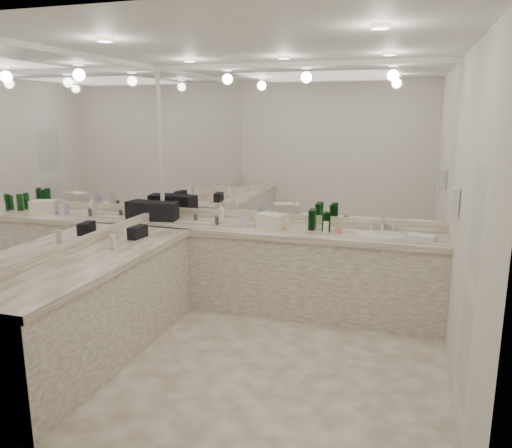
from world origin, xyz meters
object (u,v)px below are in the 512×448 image
(soap_bottle_c, at_px, (280,221))
(soap_bottle_b, at_px, (244,218))
(soap_bottle_a, at_px, (221,213))
(black_toiletry_bag, at_px, (161,211))
(sink, at_px, (381,236))
(hand_towel, at_px, (421,237))
(wall_phone, at_px, (454,202))
(cream_cosmetic_case, at_px, (272,221))

(soap_bottle_c, bearing_deg, soap_bottle_b, 178.99)
(soap_bottle_a, bearing_deg, soap_bottle_c, -11.08)
(black_toiletry_bag, bearing_deg, soap_bottle_c, -3.61)
(soap_bottle_a, distance_m, soap_bottle_c, 0.72)
(sink, height_order, soap_bottle_c, soap_bottle_c)
(hand_towel, bearing_deg, wall_phone, -63.15)
(wall_phone, relative_size, cream_cosmetic_case, 0.83)
(hand_towel, bearing_deg, cream_cosmetic_case, 179.43)
(wall_phone, height_order, cream_cosmetic_case, wall_phone)
(sink, distance_m, cream_cosmetic_case, 1.12)
(sink, height_order, hand_towel, hand_towel)
(black_toiletry_bag, distance_m, soap_bottle_c, 1.41)
(sink, height_order, wall_phone, wall_phone)
(sink, height_order, soap_bottle_a, soap_bottle_a)
(soap_bottle_b, height_order, soap_bottle_c, soap_bottle_b)
(black_toiletry_bag, distance_m, hand_towel, 2.81)
(hand_towel, relative_size, soap_bottle_a, 1.08)
(black_toiletry_bag, relative_size, soap_bottle_b, 1.91)
(soap_bottle_c, bearing_deg, black_toiletry_bag, 176.39)
(wall_phone, bearing_deg, cream_cosmetic_case, 164.86)
(wall_phone, distance_m, soap_bottle_a, 2.42)
(soap_bottle_b, relative_size, soap_bottle_c, 1.02)
(cream_cosmetic_case, height_order, soap_bottle_c, soap_bottle_c)
(sink, distance_m, black_toiletry_bag, 2.43)
(black_toiletry_bag, bearing_deg, sink, -0.68)
(cream_cosmetic_case, height_order, hand_towel, cream_cosmetic_case)
(soap_bottle_c, bearing_deg, cream_cosmetic_case, 165.08)
(sink, distance_m, wall_phone, 0.91)
(soap_bottle_a, bearing_deg, cream_cosmetic_case, -10.49)
(sink, height_order, black_toiletry_bag, black_toiletry_bag)
(cream_cosmetic_case, height_order, soap_bottle_a, soap_bottle_a)
(black_toiletry_bag, height_order, hand_towel, black_toiletry_bag)
(cream_cosmetic_case, bearing_deg, soap_bottle_b, -158.01)
(sink, bearing_deg, soap_bottle_c, -176.63)
(sink, relative_size, cream_cosmetic_case, 1.52)
(soap_bottle_c, bearing_deg, soap_bottle_a, 168.92)
(hand_towel, height_order, soap_bottle_b, soap_bottle_b)
(cream_cosmetic_case, distance_m, soap_bottle_a, 0.62)
(soap_bottle_b, bearing_deg, cream_cosmetic_case, 3.32)
(black_toiletry_bag, relative_size, soap_bottle_a, 1.59)
(soap_bottle_a, bearing_deg, hand_towel, -3.48)
(sink, distance_m, soap_bottle_a, 1.73)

